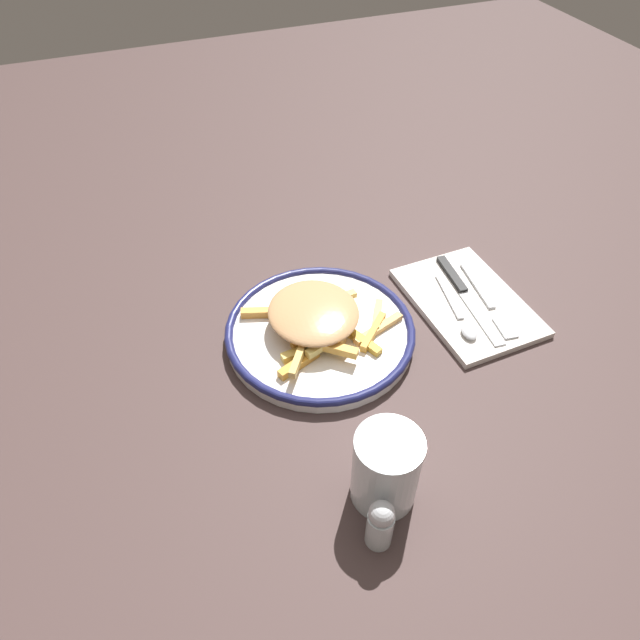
# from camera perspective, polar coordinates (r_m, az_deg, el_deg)

# --- Properties ---
(ground_plane) EXTENTS (2.60, 2.60, 0.00)m
(ground_plane) POSITION_cam_1_polar(r_m,az_deg,el_deg) (0.88, 0.00, -1.77)
(ground_plane) COLOR #3F2F2D
(plate) EXTENTS (0.28, 0.28, 0.02)m
(plate) POSITION_cam_1_polar(r_m,az_deg,el_deg) (0.87, 0.00, -1.19)
(plate) COLOR white
(plate) RESTS_ON ground_plane
(fries_heap) EXTENTS (0.23, 0.17, 0.04)m
(fries_heap) POSITION_cam_1_polar(r_m,az_deg,el_deg) (0.85, -0.32, 0.23)
(fries_heap) COLOR #F7BC59
(fries_heap) RESTS_ON plate
(napkin) EXTENTS (0.17, 0.24, 0.01)m
(napkin) POSITION_cam_1_polar(r_m,az_deg,el_deg) (0.95, 14.25, 1.72)
(napkin) COLOR silver
(napkin) RESTS_ON ground_plane
(fork) EXTENTS (0.04, 0.18, 0.00)m
(fork) POSITION_cam_1_polar(r_m,az_deg,el_deg) (0.96, 16.03, 1.96)
(fork) COLOR silver
(fork) RESTS_ON napkin
(knife) EXTENTS (0.03, 0.21, 0.01)m
(knife) POSITION_cam_1_polar(r_m,az_deg,el_deg) (0.96, 13.84, 2.82)
(knife) COLOR black
(knife) RESTS_ON napkin
(spoon) EXTENTS (0.04, 0.15, 0.01)m
(spoon) POSITION_cam_1_polar(r_m,az_deg,el_deg) (0.91, 13.65, 0.25)
(spoon) COLOR silver
(spoon) RESTS_ON napkin
(water_glass) EXTENTS (0.08, 0.08, 0.11)m
(water_glass) POSITION_cam_1_polar(r_m,az_deg,el_deg) (0.68, 6.47, -14.29)
(water_glass) COLOR silver
(water_glass) RESTS_ON ground_plane
(salt_shaker) EXTENTS (0.03, 0.03, 0.07)m
(salt_shaker) POSITION_cam_1_polar(r_m,az_deg,el_deg) (0.67, 5.94, -19.26)
(salt_shaker) COLOR silver
(salt_shaker) RESTS_ON ground_plane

